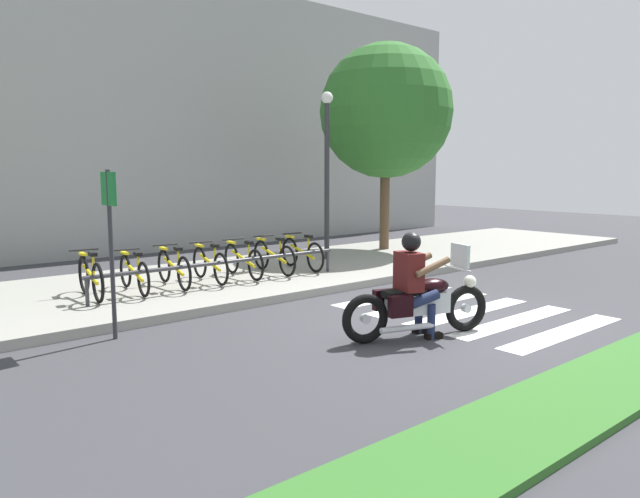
% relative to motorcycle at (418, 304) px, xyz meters
% --- Properties ---
extents(ground_plane, '(48.00, 48.00, 0.00)m').
position_rel_motorcycle_xyz_m(ground_plane, '(0.95, 0.41, -0.47)').
color(ground_plane, '#38383D').
extents(sidewalk, '(24.00, 4.40, 0.15)m').
position_rel_motorcycle_xyz_m(sidewalk, '(0.95, 5.08, -0.39)').
color(sidewalk, gray).
rests_on(sidewalk, ground).
extents(crosswalk_stripe_0, '(2.80, 0.40, 0.01)m').
position_rel_motorcycle_xyz_m(crosswalk_stripe_0, '(1.73, -1.19, -0.46)').
color(crosswalk_stripe_0, white).
rests_on(crosswalk_stripe_0, ground).
extents(crosswalk_stripe_1, '(2.80, 0.40, 0.01)m').
position_rel_motorcycle_xyz_m(crosswalk_stripe_1, '(1.73, -0.39, -0.46)').
color(crosswalk_stripe_1, white).
rests_on(crosswalk_stripe_1, ground).
extents(crosswalk_stripe_2, '(2.80, 0.40, 0.01)m').
position_rel_motorcycle_xyz_m(crosswalk_stripe_2, '(1.73, 0.41, -0.46)').
color(crosswalk_stripe_2, white).
rests_on(crosswalk_stripe_2, ground).
extents(crosswalk_stripe_3, '(2.80, 0.40, 0.01)m').
position_rel_motorcycle_xyz_m(crosswalk_stripe_3, '(1.73, 1.21, -0.46)').
color(crosswalk_stripe_3, white).
rests_on(crosswalk_stripe_3, ground).
extents(crosswalk_stripe_4, '(2.80, 0.40, 0.01)m').
position_rel_motorcycle_xyz_m(crosswalk_stripe_4, '(1.73, 2.01, -0.46)').
color(crosswalk_stripe_4, white).
rests_on(crosswalk_stripe_4, ground).
extents(motorcycle, '(2.18, 0.93, 1.25)m').
position_rel_motorcycle_xyz_m(motorcycle, '(0.00, 0.00, 0.00)').
color(motorcycle, black).
rests_on(motorcycle, ground).
extents(rider, '(0.73, 0.66, 1.45)m').
position_rel_motorcycle_xyz_m(rider, '(-0.07, 0.03, 0.37)').
color(rider, '#591919').
rests_on(rider, ground).
extents(bicycle_0, '(0.48, 1.61, 0.80)m').
position_rel_motorcycle_xyz_m(bicycle_0, '(-2.80, 4.68, 0.05)').
color(bicycle_0, black).
rests_on(bicycle_0, sidewalk).
extents(bicycle_1, '(0.48, 1.63, 0.73)m').
position_rel_motorcycle_xyz_m(bicycle_1, '(-2.05, 4.68, 0.02)').
color(bicycle_1, black).
rests_on(bicycle_1, sidewalk).
extents(bicycle_2, '(0.48, 1.64, 0.76)m').
position_rel_motorcycle_xyz_m(bicycle_2, '(-1.30, 4.68, 0.03)').
color(bicycle_2, black).
rests_on(bicycle_2, sidewalk).
extents(bicycle_3, '(0.48, 1.60, 0.75)m').
position_rel_motorcycle_xyz_m(bicycle_3, '(-0.56, 4.68, 0.03)').
color(bicycle_3, black).
rests_on(bicycle_3, sidewalk).
extents(bicycle_4, '(0.48, 1.66, 0.75)m').
position_rel_motorcycle_xyz_m(bicycle_4, '(0.19, 4.68, 0.03)').
color(bicycle_4, black).
rests_on(bicycle_4, sidewalk).
extents(bicycle_5, '(0.48, 1.70, 0.76)m').
position_rel_motorcycle_xyz_m(bicycle_5, '(0.94, 4.68, 0.03)').
color(bicycle_5, black).
rests_on(bicycle_5, sidewalk).
extents(bicycle_6, '(0.48, 1.64, 0.77)m').
position_rel_motorcycle_xyz_m(bicycle_6, '(1.68, 4.68, 0.04)').
color(bicycle_6, black).
rests_on(bicycle_6, sidewalk).
extents(bike_rack, '(5.08, 0.07, 0.49)m').
position_rel_motorcycle_xyz_m(bike_rack, '(-0.56, 4.13, 0.11)').
color(bike_rack, '#333338').
rests_on(bike_rack, sidewalk).
extents(street_lamp, '(0.28, 0.28, 4.08)m').
position_rel_motorcycle_xyz_m(street_lamp, '(3.08, 5.48, 2.02)').
color(street_lamp, '#2D2D33').
rests_on(street_lamp, ground).
extents(street_sign, '(0.06, 0.44, 2.28)m').
position_rel_motorcycle_xyz_m(street_sign, '(-3.21, 2.58, 1.10)').
color(street_sign, '#2D2D33').
rests_on(street_sign, ground).
extents(tree_near_rack, '(3.52, 3.52, 5.58)m').
position_rel_motorcycle_xyz_m(tree_near_rack, '(5.48, 5.88, 3.34)').
color(tree_near_rack, brown).
rests_on(tree_near_rack, ground).
extents(building_backdrop, '(24.00, 1.20, 7.66)m').
position_rel_motorcycle_xyz_m(building_backdrop, '(0.95, 10.78, 3.36)').
color(building_backdrop, '#9B9B9B').
rests_on(building_backdrop, ground).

